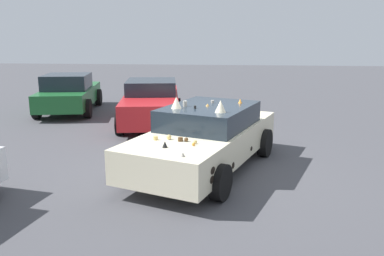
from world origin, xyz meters
name	(u,v)px	position (x,y,z in m)	size (l,w,h in m)	color
ground_plane	(206,168)	(0.00, 0.00, 0.00)	(60.00, 60.00, 0.00)	#47474C
art_car_decorated	(207,137)	(0.03, -0.01, 0.71)	(4.95, 3.25, 1.60)	beige
parked_sedan_near_left	(151,102)	(4.26, 2.04, 0.70)	(4.69, 2.46, 1.41)	red
parked_sedan_behind_left	(69,93)	(5.97, 5.52, 0.70)	(4.33, 2.50, 1.43)	#1E602D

